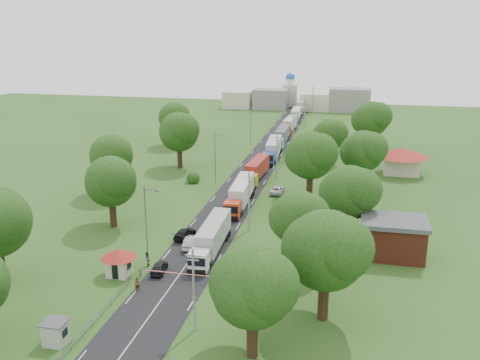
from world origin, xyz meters
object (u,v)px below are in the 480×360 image
(pedestrian_near, at_px, (137,285))
(boom_barrier, at_px, (164,273))
(guard_booth, at_px, (119,259))
(car_lane_mid, at_px, (192,242))
(info_sign, at_px, (285,149))
(car_lane_front, at_px, (159,268))
(truck_0, at_px, (212,237))

(pedestrian_near, bearing_deg, boom_barrier, 44.03)
(guard_booth, distance_m, car_lane_mid, 11.80)
(info_sign, xyz_separation_m, car_lane_mid, (-6.20, -50.05, -2.21))
(info_sign, height_order, car_lane_front, info_sign)
(truck_0, relative_size, pedestrian_near, 8.76)
(truck_0, bearing_deg, car_lane_mid, 164.21)
(guard_booth, relative_size, truck_0, 0.30)
(guard_booth, bearing_deg, boom_barrier, 0.01)
(car_lane_mid, bearing_deg, info_sign, -102.04)
(boom_barrier, height_order, truck_0, truck_0)
(pedestrian_near, bearing_deg, car_lane_mid, 64.09)
(guard_booth, height_order, pedestrian_near, guard_booth)
(info_sign, distance_m, pedestrian_near, 64.12)
(guard_booth, xyz_separation_m, pedestrian_near, (3.81, -3.50, -1.34))
(car_lane_front, bearing_deg, boom_barrier, 121.76)
(guard_booth, height_order, truck_0, truck_0)
(boom_barrier, relative_size, pedestrian_near, 5.58)
(guard_booth, xyz_separation_m, info_sign, (12.40, 60.00, 0.84))
(guard_booth, relative_size, car_lane_front, 1.12)
(guard_booth, bearing_deg, info_sign, 78.32)
(info_sign, distance_m, truck_0, 51.05)
(info_sign, xyz_separation_m, pedestrian_near, (-8.59, -63.50, -2.17))
(guard_booth, bearing_deg, car_lane_mid, 58.07)
(guard_booth, height_order, car_lane_front, guard_booth)
(guard_booth, xyz_separation_m, car_lane_mid, (6.20, 9.95, -1.37))
(info_sign, height_order, truck_0, info_sign)
(truck_0, height_order, pedestrian_near, truck_0)
(boom_barrier, xyz_separation_m, car_lane_front, (-1.29, 1.64, -0.22))
(truck_0, relative_size, car_lane_mid, 3.01)
(boom_barrier, distance_m, car_lane_front, 2.10)
(info_sign, relative_size, pedestrian_near, 2.48)
(car_lane_front, bearing_deg, guard_booth, 13.43)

